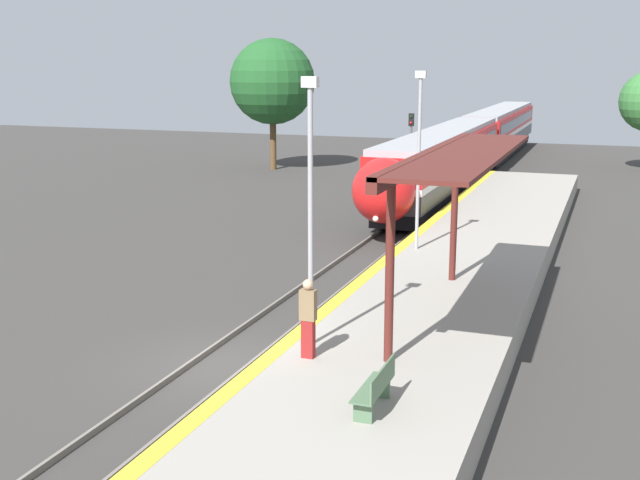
{
  "coord_description": "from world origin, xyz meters",
  "views": [
    {
      "loc": [
        8.89,
        -16.92,
        7.48
      ],
      "look_at": [
        0.59,
        5.46,
        2.13
      ],
      "focal_mm": 45.0,
      "sensor_mm": 36.0,
      "label": 1
    }
  ],
  "objects_px": {
    "person_waiting": "(308,317)",
    "train": "(474,143)",
    "railway_signal": "(411,146)",
    "platform_bench": "(377,387)",
    "lamppost_mid": "(419,150)",
    "lamppost_near": "(310,198)"
  },
  "relations": [
    {
      "from": "person_waiting",
      "to": "railway_signal",
      "type": "bearing_deg",
      "value": 99.53
    },
    {
      "from": "platform_bench",
      "to": "railway_signal",
      "type": "height_order",
      "value": "railway_signal"
    },
    {
      "from": "railway_signal",
      "to": "lamppost_mid",
      "type": "relative_size",
      "value": 0.74
    },
    {
      "from": "lamppost_near",
      "to": "railway_signal",
      "type": "bearing_deg",
      "value": 99.31
    },
    {
      "from": "railway_signal",
      "to": "lamppost_mid",
      "type": "bearing_deg",
      "value": -75.18
    },
    {
      "from": "train",
      "to": "lamppost_mid",
      "type": "distance_m",
      "value": 26.34
    },
    {
      "from": "platform_bench",
      "to": "lamppost_near",
      "type": "xyz_separation_m",
      "value": [
        -2.49,
        2.97,
        3.03
      ]
    },
    {
      "from": "train",
      "to": "platform_bench",
      "type": "bearing_deg",
      "value": -82.88
    },
    {
      "from": "railway_signal",
      "to": "platform_bench",
      "type": "bearing_deg",
      "value": -77.08
    },
    {
      "from": "train",
      "to": "person_waiting",
      "type": "distance_m",
      "value": 37.51
    },
    {
      "from": "person_waiting",
      "to": "train",
      "type": "bearing_deg",
      "value": 94.14
    },
    {
      "from": "train",
      "to": "platform_bench",
      "type": "xyz_separation_m",
      "value": [
        4.95,
        -39.58,
        -0.75
      ]
    },
    {
      "from": "railway_signal",
      "to": "lamppost_mid",
      "type": "xyz_separation_m",
      "value": [
        4.51,
        -17.04,
        1.65
      ]
    },
    {
      "from": "train",
      "to": "lamppost_near",
      "type": "xyz_separation_m",
      "value": [
        2.46,
        -36.6,
        2.27
      ]
    },
    {
      "from": "person_waiting",
      "to": "lamppost_mid",
      "type": "relative_size",
      "value": 0.29
    },
    {
      "from": "railway_signal",
      "to": "lamppost_mid",
      "type": "height_order",
      "value": "lamppost_mid"
    },
    {
      "from": "lamppost_mid",
      "to": "lamppost_near",
      "type": "bearing_deg",
      "value": -90.0
    },
    {
      "from": "train",
      "to": "railway_signal",
      "type": "height_order",
      "value": "railway_signal"
    },
    {
      "from": "platform_bench",
      "to": "lamppost_mid",
      "type": "xyz_separation_m",
      "value": [
        -2.49,
        13.45,
        3.03
      ]
    },
    {
      "from": "platform_bench",
      "to": "person_waiting",
      "type": "xyz_separation_m",
      "value": [
        -2.24,
        2.16,
        0.48
      ]
    },
    {
      "from": "lamppost_near",
      "to": "lamppost_mid",
      "type": "distance_m",
      "value": 10.48
    },
    {
      "from": "train",
      "to": "person_waiting",
      "type": "bearing_deg",
      "value": -85.86
    }
  ]
}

